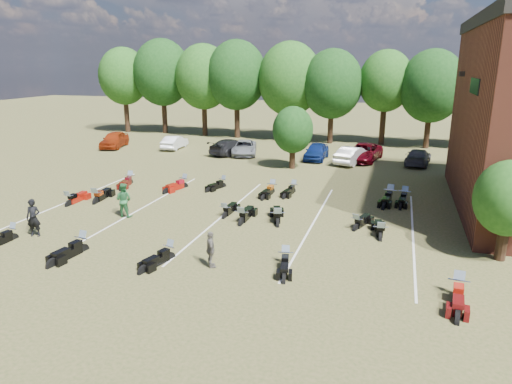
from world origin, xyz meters
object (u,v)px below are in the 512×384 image
at_px(car_4, 316,151).
at_px(person_grey, 211,250).
at_px(person_black, 33,218).
at_px(motorcycle_7, 69,205).
at_px(car_0, 114,140).
at_px(person_green, 124,200).
at_px(motorcycle_3, 170,259).
at_px(motorcycle_14, 130,184).
at_px(motorcycle_0, 13,239).

bearing_deg(car_4, person_grey, -89.48).
height_order(person_black, motorcycle_7, person_black).
height_order(car_0, person_green, person_green).
bearing_deg(person_black, motorcycle_3, -20.31).
relative_size(person_green, person_grey, 1.21).
bearing_deg(car_4, motorcycle_14, -130.81).
relative_size(car_0, motorcycle_3, 2.13).
height_order(motorcycle_7, motorcycle_14, motorcycle_7).
xyz_separation_m(car_0, person_green, (12.89, -18.17, 0.16)).
distance_m(car_0, person_green, 22.28).
relative_size(motorcycle_0, motorcycle_14, 0.91).
bearing_deg(person_grey, motorcycle_14, 11.41).
distance_m(car_4, person_grey, 22.93).
height_order(car_0, motorcycle_7, car_0).
height_order(person_grey, motorcycle_3, person_grey).
xyz_separation_m(person_black, person_green, (2.50, 3.87, 0.01)).
distance_m(car_4, person_green, 19.78).
bearing_deg(person_black, motorcycle_0, -151.87).
bearing_deg(car_0, motorcycle_7, -78.08).
xyz_separation_m(car_4, motorcycle_7, (-11.63, -17.61, -0.72)).
relative_size(motorcycle_0, motorcycle_3, 0.96).
bearing_deg(car_0, motorcycle_14, -66.47).
relative_size(motorcycle_3, motorcycle_7, 0.94).
xyz_separation_m(person_green, motorcycle_7, (-4.27, 0.74, -0.95)).
height_order(motorcycle_3, motorcycle_14, motorcycle_14).
xyz_separation_m(person_black, motorcycle_7, (-1.77, 4.61, -0.94)).
bearing_deg(motorcycle_14, person_green, -71.77).
distance_m(car_0, motorcycle_14, 15.16).
bearing_deg(motorcycle_14, motorcycle_3, -62.57).
bearing_deg(person_grey, person_black, 52.63).
height_order(motorcycle_0, motorcycle_3, motorcycle_3).
bearing_deg(motorcycle_3, person_black, -169.21).
height_order(person_green, motorcycle_14, person_green).
relative_size(car_4, motorcycle_7, 1.85).
xyz_separation_m(car_4, motorcycle_0, (-10.57, -22.92, -0.72)).
bearing_deg(motorcycle_7, motorcycle_14, -98.06).
height_order(person_black, motorcycle_3, person_black).
xyz_separation_m(car_0, motorcycle_0, (9.68, -22.74, -0.78)).
height_order(car_4, person_green, person_green).
relative_size(person_green, motorcycle_0, 0.92).
relative_size(car_0, person_grey, 2.94).
height_order(car_4, person_black, person_black).
distance_m(car_0, car_4, 20.25).
xyz_separation_m(person_green, motorcycle_14, (-3.58, 6.23, -0.95)).
bearing_deg(person_black, car_4, 49.56).
xyz_separation_m(motorcycle_0, motorcycle_7, (-1.06, 5.31, 0.00)).
bearing_deg(person_black, motorcycle_7, 94.44).
xyz_separation_m(person_grey, motorcycle_3, (-2.03, 0.20, -0.78)).
bearing_deg(motorcycle_0, motorcycle_3, 3.53).
height_order(person_black, motorcycle_0, person_black).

